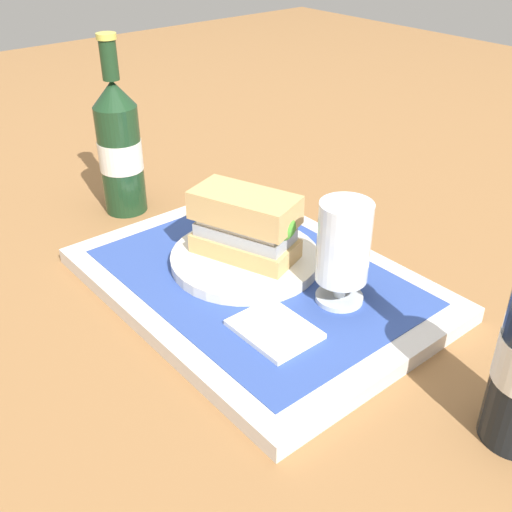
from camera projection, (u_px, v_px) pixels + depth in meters
name	position (u px, v px, depth m)	size (l,w,h in m)	color
ground_plane	(256.00, 290.00, 0.77)	(3.00, 3.00, 0.00)	olive
tray	(256.00, 283.00, 0.77)	(0.44, 0.32, 0.02)	silver
placemat	(256.00, 276.00, 0.76)	(0.38, 0.27, 0.00)	#2D4793
plate	(245.00, 259.00, 0.78)	(0.19, 0.19, 0.01)	silver
sandwich	(247.00, 225.00, 0.75)	(0.14, 0.10, 0.08)	tan
beer_glass	(343.00, 248.00, 0.68)	(0.06, 0.06, 0.12)	silver
napkin_folded	(274.00, 329.00, 0.66)	(0.09, 0.07, 0.01)	white
second_bottle	(120.00, 146.00, 0.91)	(0.07, 0.07, 0.27)	#19381E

